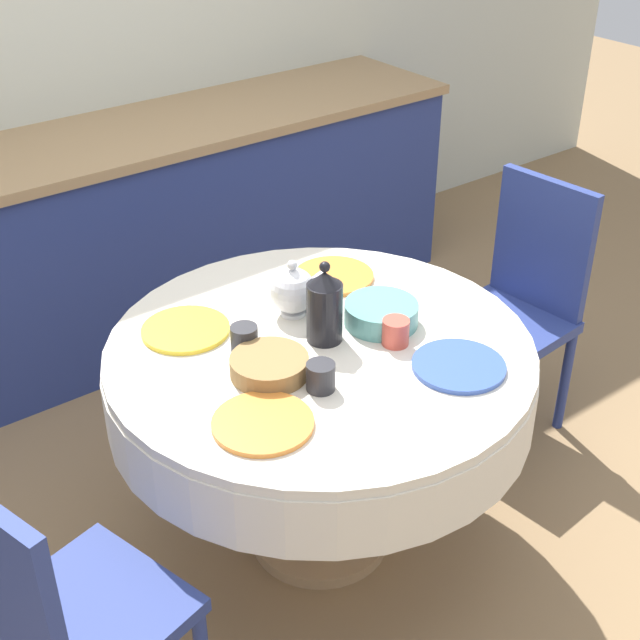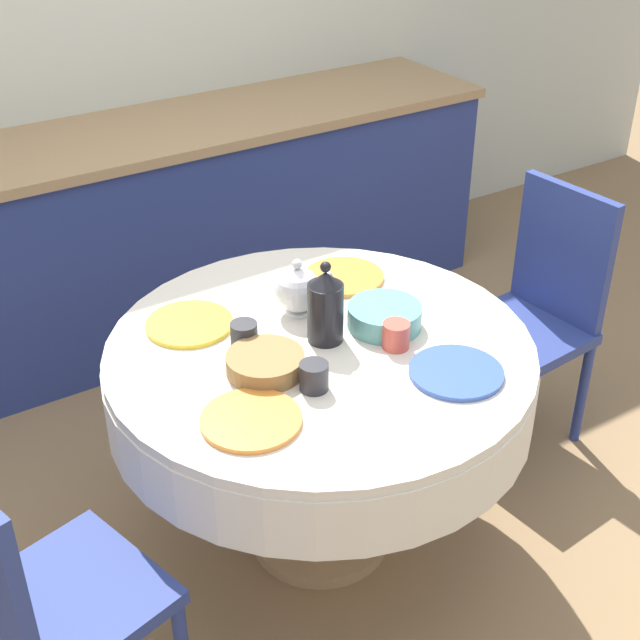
# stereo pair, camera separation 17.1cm
# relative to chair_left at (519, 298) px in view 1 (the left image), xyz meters

# --- Properties ---
(ground_plane) EXTENTS (12.00, 12.00, 0.00)m
(ground_plane) POSITION_rel_chair_left_xyz_m (-0.95, -0.08, -0.52)
(ground_plane) COLOR #8E704C
(wall_back) EXTENTS (7.00, 0.05, 2.60)m
(wall_back) POSITION_rel_chair_left_xyz_m (-0.95, 1.73, 0.78)
(wall_back) COLOR beige
(wall_back) RESTS_ON ground_plane
(kitchen_counter) EXTENTS (3.24, 0.64, 0.90)m
(kitchen_counter) POSITION_rel_chair_left_xyz_m (-0.95, 1.39, -0.06)
(kitchen_counter) COLOR navy
(kitchen_counter) RESTS_ON ground_plane
(dining_table) EXTENTS (1.21, 1.21, 0.74)m
(dining_table) POSITION_rel_chair_left_xyz_m (-0.95, -0.08, 0.09)
(dining_table) COLOR tan
(dining_table) RESTS_ON ground_plane
(chair_left) EXTENTS (0.43, 0.43, 0.94)m
(chair_left) POSITION_rel_chair_left_xyz_m (0.00, 0.00, 0.00)
(chair_left) COLOR navy
(chair_left) RESTS_ON ground_plane
(chair_right) EXTENTS (0.49, 0.49, 0.94)m
(chair_right) POSITION_rel_chair_left_xyz_m (-1.86, -0.32, 0.00)
(chair_right) COLOR navy
(chair_right) RESTS_ON ground_plane
(plate_near_left) EXTENTS (0.25, 0.25, 0.01)m
(plate_near_left) POSITION_rel_chair_left_xyz_m (-1.28, -0.28, 0.23)
(plate_near_left) COLOR orange
(plate_near_left) RESTS_ON dining_table
(cup_near_left) EXTENTS (0.08, 0.08, 0.08)m
(cup_near_left) POSITION_rel_chair_left_xyz_m (-1.07, -0.25, 0.26)
(cup_near_left) COLOR #28282D
(cup_near_left) RESTS_ON dining_table
(plate_near_right) EXTENTS (0.25, 0.25, 0.01)m
(plate_near_right) POSITION_rel_chair_left_xyz_m (-0.72, -0.40, 0.23)
(plate_near_right) COLOR #3856AD
(plate_near_right) RESTS_ON dining_table
(cup_near_right) EXTENTS (0.08, 0.08, 0.08)m
(cup_near_right) POSITION_rel_chair_left_xyz_m (-0.78, -0.20, 0.26)
(cup_near_right) COLOR #CC4C3D
(cup_near_right) RESTS_ON dining_table
(plate_far_left) EXTENTS (0.25, 0.25, 0.01)m
(plate_far_left) POSITION_rel_chair_left_xyz_m (-1.21, 0.20, 0.23)
(plate_far_left) COLOR yellow
(plate_far_left) RESTS_ON dining_table
(cup_far_left) EXTENTS (0.08, 0.08, 0.08)m
(cup_far_left) POSITION_rel_chair_left_xyz_m (-1.13, 0.02, 0.26)
(cup_far_left) COLOR #28282D
(cup_far_left) RESTS_ON dining_table
(plate_far_right) EXTENTS (0.25, 0.25, 0.01)m
(plate_far_right) POSITION_rel_chair_left_xyz_m (-0.68, 0.20, 0.23)
(plate_far_right) COLOR orange
(plate_far_right) RESTS_ON dining_table
(cup_far_right) EXTENTS (0.08, 0.08, 0.08)m
(cup_far_right) POSITION_rel_chair_left_xyz_m (-0.84, 0.10, 0.26)
(cup_far_right) COLOR #28282D
(cup_far_right) RESTS_ON dining_table
(coffee_carafe) EXTENTS (0.10, 0.10, 0.24)m
(coffee_carafe) POSITION_rel_chair_left_xyz_m (-0.92, -0.07, 0.33)
(coffee_carafe) COLOR black
(coffee_carafe) RESTS_ON dining_table
(teapot) EXTENTS (0.19, 0.14, 0.18)m
(teapot) POSITION_rel_chair_left_xyz_m (-0.91, 0.10, 0.30)
(teapot) COLOR white
(teapot) RESTS_ON dining_table
(bread_basket) EXTENTS (0.21, 0.21, 0.05)m
(bread_basket) POSITION_rel_chair_left_xyz_m (-1.14, -0.11, 0.25)
(bread_basket) COLOR olive
(bread_basket) RESTS_ON dining_table
(fruit_bowl) EXTENTS (0.21, 0.21, 0.07)m
(fruit_bowl) POSITION_rel_chair_left_xyz_m (-0.74, -0.10, 0.25)
(fruit_bowl) COLOR #569993
(fruit_bowl) RESTS_ON dining_table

